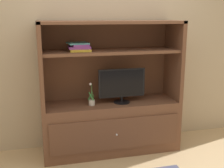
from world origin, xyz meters
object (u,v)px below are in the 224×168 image
Objects in this scene: tv_monitor at (122,85)px; potted_plant at (92,101)px; magazine_stack at (79,47)px; media_console at (111,112)px.

tv_monitor is 2.08× the size of potted_plant.
potted_plant is at bearing -32.41° from magazine_stack.
magazine_stack is (-0.13, 0.08, 0.67)m from potted_plant.
media_console is 5.58× the size of magazine_stack.
potted_plant is (-0.27, -0.08, 0.20)m from media_console.
magazine_stack is at bearing 172.96° from tv_monitor.
magazine_stack is at bearing 147.59° from potted_plant.
tv_monitor is at bearing 2.36° from potted_plant.
media_console is 0.34m from potted_plant.
media_console is at bearing 0.48° from magazine_stack.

